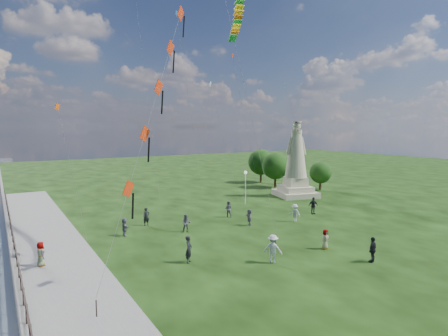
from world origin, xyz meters
TOP-DOWN VIEW (x-y plane):
  - ground at (36.75, 10.00)m, footprint 106.50×160.00m
  - waterfront at (-15.24, 8.99)m, footprint 200.00×200.00m
  - statue at (15.59, 17.43)m, footprint 5.81×5.81m
  - lamppost at (7.26, 16.71)m, footprint 0.36×0.36m
  - tree_row at (19.08, 25.54)m, footprint 7.50×13.61m
  - person_0 at (-6.62, 3.27)m, footprint 0.75×0.77m
  - person_1 at (-3.64, 9.79)m, footprint 0.89×0.78m
  - person_2 at (-1.91, 0.38)m, footprint 1.24×1.34m
  - person_3 at (3.73, -3.00)m, footprint 1.11×0.78m
  - person_4 at (3.09, 0.55)m, footprint 0.79×0.59m
  - person_5 at (-8.41, 11.49)m, footprint 0.75×1.46m
  - person_6 at (-5.76, 13.66)m, footprint 0.62×0.43m
  - person_7 at (2.28, 12.54)m, footprint 0.92×0.86m
  - person_8 at (6.65, 7.71)m, footprint 0.97×1.21m
  - person_9 at (10.38, 9.06)m, footprint 1.11×0.74m
  - person_10 at (-15.00, 7.41)m, footprint 0.60×0.83m
  - person_11 at (2.19, 8.83)m, footprint 1.06×1.53m
  - red_kite_train at (-8.05, 4.58)m, footprint 9.20×9.35m
  - small_kites at (3.78, 22.27)m, footprint 29.81×15.77m

SIDE VIEW (x-z plane):
  - ground at x=36.75m, z-range -0.60..0.00m
  - waterfront at x=-15.24m, z-range -0.82..0.69m
  - person_4 at x=3.09m, z-range 0.00..1.46m
  - person_5 at x=-8.41m, z-range 0.00..1.52m
  - person_11 at x=2.19m, z-range 0.00..1.52m
  - person_10 at x=-15.00m, z-range 0.00..1.56m
  - person_1 at x=-3.64m, z-range 0.00..1.56m
  - person_7 at x=2.28m, z-range 0.00..1.62m
  - person_6 at x=-5.76m, z-range 0.00..1.63m
  - person_8 at x=6.65m, z-range 0.00..1.66m
  - person_3 at x=3.73m, z-range 0.00..1.71m
  - person_9 at x=10.38m, z-range 0.00..1.74m
  - person_0 at x=-6.62m, z-range 0.00..1.79m
  - person_2 at x=-1.91m, z-range 0.00..1.88m
  - lamppost at x=7.26m, z-range 0.86..4.72m
  - tree_row at x=19.08m, z-range 0.42..5.80m
  - statue at x=15.59m, z-range -1.17..8.41m
  - red_kite_train at x=-8.05m, z-range 2.08..19.85m
  - small_kites at x=3.78m, z-range 0.64..28.63m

